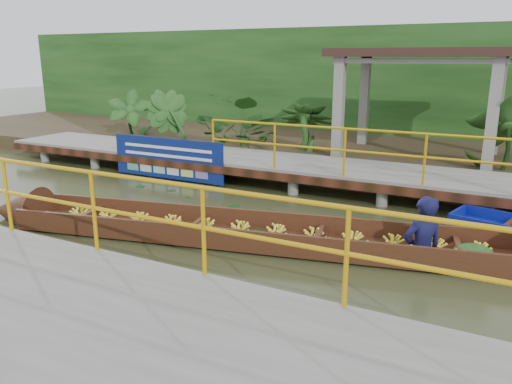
% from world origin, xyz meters
% --- Properties ---
extents(ground, '(80.00, 80.00, 0.00)m').
position_xyz_m(ground, '(0.00, 0.00, 0.00)').
color(ground, '#2D3319').
rests_on(ground, ground).
extents(land_strip, '(30.00, 8.00, 0.45)m').
position_xyz_m(land_strip, '(0.00, 7.50, 0.23)').
color(land_strip, '#36291B').
rests_on(land_strip, ground).
extents(far_dock, '(16.00, 2.06, 1.66)m').
position_xyz_m(far_dock, '(0.02, 3.43, 0.48)').
color(far_dock, slate).
rests_on(far_dock, ground).
extents(near_dock, '(18.00, 2.40, 1.73)m').
position_xyz_m(near_dock, '(1.00, -4.20, 0.30)').
color(near_dock, slate).
rests_on(near_dock, ground).
extents(pavilion, '(4.40, 3.00, 3.00)m').
position_xyz_m(pavilion, '(3.00, 6.30, 2.82)').
color(pavilion, slate).
rests_on(pavilion, ground).
extents(foliage_backdrop, '(30.00, 0.80, 4.00)m').
position_xyz_m(foliage_backdrop, '(0.00, 10.00, 2.00)').
color(foliage_backdrop, '#163B13').
rests_on(foliage_backdrop, ground).
extents(vendor_boat, '(10.45, 3.17, 2.26)m').
position_xyz_m(vendor_boat, '(2.00, -0.32, 0.25)').
color(vendor_boat, '#391B0F').
rests_on(vendor_boat, ground).
extents(blue_banner, '(3.25, 0.04, 1.01)m').
position_xyz_m(blue_banner, '(-2.31, 2.48, 0.56)').
color(blue_banner, navy).
rests_on(blue_banner, ground).
extents(tropical_plants, '(14.10, 1.10, 1.37)m').
position_xyz_m(tropical_plants, '(-0.11, 5.30, 1.14)').
color(tropical_plants, '#163B13').
rests_on(tropical_plants, ground).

